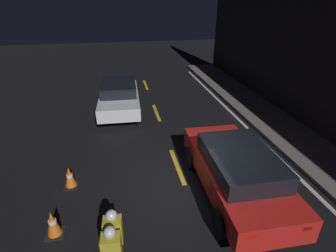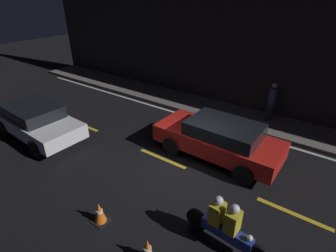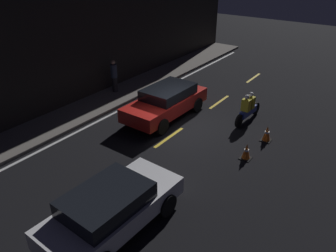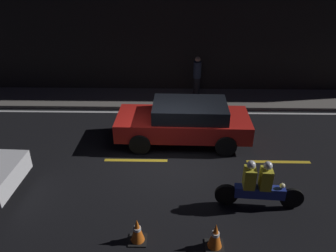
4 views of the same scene
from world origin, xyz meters
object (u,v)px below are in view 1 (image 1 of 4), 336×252
Objects in this scene: motorcycle at (113,249)px; traffic_cone_near at (70,177)px; traffic_cone_mid at (53,224)px; taxi_red at (236,170)px; sedan_white at (119,96)px.

traffic_cone_near is at bearing -152.99° from motorcycle.
traffic_cone_near is at bearing 175.51° from traffic_cone_mid.
motorcycle is 3.35× the size of traffic_cone_mid.
motorcycle is 1.86m from traffic_cone_mid.
traffic_cone_near is (-1.17, -4.52, -0.47)m from taxi_red.
traffic_cone_mid is at bearing -126.98° from motorcycle.
traffic_cone_near is (5.45, -1.58, -0.44)m from sedan_white.
motorcycle is 3.21m from traffic_cone_near.
traffic_cone_mid reaches higher than traffic_cone_near.
traffic_cone_mid is at bearing -4.49° from traffic_cone_near.
sedan_white is 5.69m from traffic_cone_near.
sedan_white is 1.88× the size of motorcycle.
traffic_cone_mid is (-1.20, -1.38, -0.31)m from motorcycle.
traffic_cone_near is 1.74m from traffic_cone_mid.
motorcycle reaches higher than traffic_cone_near.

